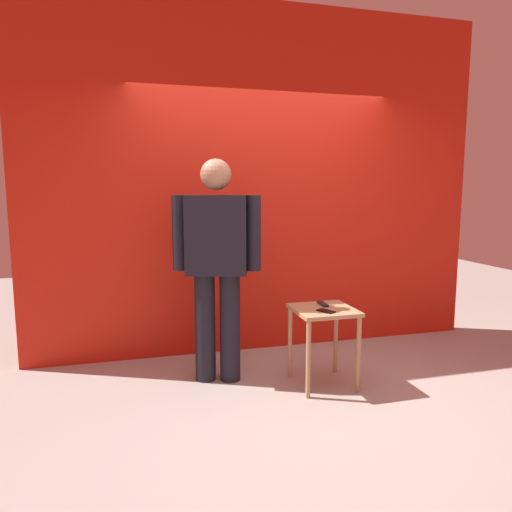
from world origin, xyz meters
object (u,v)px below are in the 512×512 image
side_table (323,322)px  tv_remote (323,304)px  standing_person (217,259)px  cell_phone (326,311)px

side_table → tv_remote: tv_remote is taller
standing_person → side_table: bearing=-21.9°
cell_phone → side_table: bearing=48.2°
standing_person → tv_remote: (0.84, -0.22, -0.37)m
tv_remote → cell_phone: bearing=-103.0°
cell_phone → standing_person: bearing=124.1°
side_table → tv_remote: (0.03, 0.10, 0.13)m
side_table → cell_phone: size_ratio=4.43×
cell_phone → tv_remote: 0.21m
standing_person → cell_phone: 0.96m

